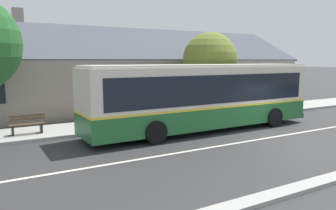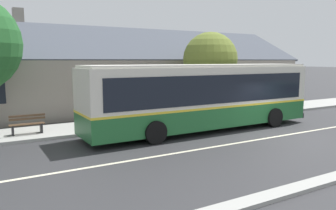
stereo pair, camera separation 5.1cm
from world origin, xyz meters
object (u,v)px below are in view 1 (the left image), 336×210
at_px(street_tree_primary, 210,60).
at_px(bench_by_building, 27,125).
at_px(bench_down_street, 108,117).
at_px(transit_bus, 203,95).

bearing_deg(street_tree_primary, bench_by_building, -174.97).
bearing_deg(street_tree_primary, bench_down_street, -174.04).
bearing_deg(bench_down_street, street_tree_primary, 5.96).
distance_m(bench_down_street, street_tree_primary, 7.84).
height_order(bench_down_street, street_tree_primary, street_tree_primary).
bearing_deg(transit_bus, bench_down_street, 143.14).
relative_size(bench_by_building, bench_down_street, 0.86).
relative_size(transit_bus, street_tree_primary, 2.33).
distance_m(transit_bus, bench_down_street, 5.11).
bearing_deg(bench_down_street, transit_bus, -36.86).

